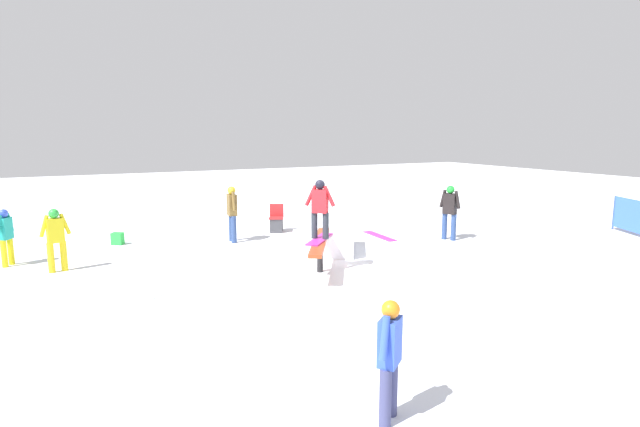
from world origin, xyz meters
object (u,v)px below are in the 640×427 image
object	(u,v)px
rail_feature	(320,244)
backpack_on_snow	(118,239)
bystander_blue	(390,354)
loose_snowboard_magenta	(379,236)
bystander_black	(450,210)
loose_snowboard_white	(132,292)
bystander_brown	(232,211)
bystander_teal	(6,234)
bystander_yellow	(56,237)
folding_chair	(276,219)
main_rider_on_rail	(320,210)

from	to	relation	value
rail_feature	backpack_on_snow	bearing A→B (deg)	-111.48
bystander_blue	loose_snowboard_magenta	xyz separation A→B (m)	(-8.23, 5.34, -0.77)
bystander_black	loose_snowboard_white	size ratio (longest dim) A/B	1.23
loose_snowboard_magenta	loose_snowboard_white	bearing A→B (deg)	109.99
bystander_black	loose_snowboard_white	distance (m)	9.00
bystander_brown	backpack_on_snow	distance (m)	3.29
bystander_brown	bystander_black	bearing A→B (deg)	-111.21
bystander_teal	bystander_blue	xyz separation A→B (m)	(9.40, 4.39, 0.01)
rail_feature	bystander_black	size ratio (longest dim) A/B	1.57
bystander_yellow	bystander_teal	distance (m)	1.52
loose_snowboard_white	backpack_on_snow	xyz separation A→B (m)	(-4.69, 0.14, 0.16)
rail_feature	bystander_yellow	distance (m)	5.97
bystander_yellow	loose_snowboard_magenta	world-z (taller)	bystander_yellow
bystander_blue	loose_snowboard_magenta	distance (m)	9.84
folding_chair	backpack_on_snow	world-z (taller)	folding_chair
bystander_blue	bystander_yellow	bearing A→B (deg)	73.09
bystander_yellow	main_rider_on_rail	bearing A→B (deg)	-39.23
bystander_teal	loose_snowboard_magenta	size ratio (longest dim) A/B	0.88
bystander_blue	backpack_on_snow	world-z (taller)	bystander_blue
bystander_yellow	loose_snowboard_magenta	bearing A→B (deg)	-12.74
bystander_teal	loose_snowboard_white	distance (m)	4.27
main_rider_on_rail	bystander_teal	world-z (taller)	main_rider_on_rail
folding_chair	backpack_on_snow	xyz separation A→B (m)	(-0.33, -4.68, -0.24)
main_rider_on_rail	loose_snowboard_white	xyz separation A→B (m)	(-0.34, -3.99, -1.41)
bystander_blue	folding_chair	bearing A→B (deg)	36.01
bystander_yellow	bystander_brown	bearing A→B (deg)	2.90
bystander_yellow	bystander_brown	size ratio (longest dim) A/B	0.90
bystander_black	folding_chair	distance (m)	5.33
bystander_brown	backpack_on_snow	size ratio (longest dim) A/B	4.74
loose_snowboard_white	loose_snowboard_magenta	bearing A→B (deg)	-113.82
loose_snowboard_white	bystander_brown	bearing A→B (deg)	-82.48
main_rider_on_rail	loose_snowboard_white	world-z (taller)	main_rider_on_rail
main_rider_on_rail	bystander_yellow	distance (m)	6.00
bystander_teal	bystander_brown	bearing A→B (deg)	119.67
rail_feature	bystander_blue	bearing A→B (deg)	11.57
rail_feature	bystander_yellow	world-z (taller)	bystander_yellow
bystander_brown	backpack_on_snow	world-z (taller)	bystander_brown
bystander_black	bystander_yellow	xyz separation A→B (m)	(-1.40, -10.23, -0.09)
rail_feature	loose_snowboard_magenta	xyz separation A→B (m)	(-2.63, 3.35, -0.63)
main_rider_on_rail	loose_snowboard_magenta	size ratio (longest dim) A/B	0.88
bystander_yellow	backpack_on_snow	world-z (taller)	bystander_yellow
loose_snowboard_magenta	backpack_on_snow	distance (m)	7.60
loose_snowboard_white	bystander_yellow	bearing A→B (deg)	-11.94
rail_feature	folding_chair	xyz separation A→B (m)	(-4.70, 0.83, -0.23)
rail_feature	bystander_brown	world-z (taller)	bystander_brown
main_rider_on_rail	folding_chair	distance (m)	4.88
rail_feature	loose_snowboard_magenta	bearing A→B (deg)	159.19
rail_feature	backpack_on_snow	size ratio (longest dim) A/B	7.41
bystander_black	folding_chair	bearing A→B (deg)	-154.32
bystander_black	bystander_brown	distance (m)	6.32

